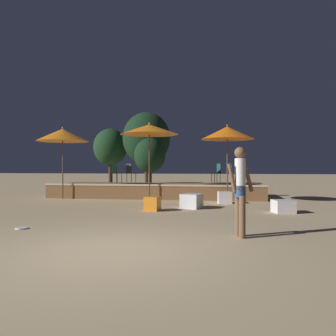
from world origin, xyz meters
The scene contains 18 objects.
ground_plane centered at (0.00, 0.00, 0.00)m, with size 120.00×120.00×0.00m, color tan.
wooden_deck centered at (-0.99, 9.97, 0.30)m, with size 9.67×3.13×0.67m.
patio_umbrella_0 centered at (-4.89, 8.20, 2.81)m, with size 2.24×2.24×3.17m.
patio_umbrella_1 centered at (2.21, 8.04, 2.77)m, with size 2.11×2.11×3.11m.
patio_umbrella_2 centered at (-1.01, 8.18, 2.98)m, with size 2.45×2.45×3.28m.
cube_seat_0 centered at (2.10, 7.59, 0.23)m, with size 0.57×0.57×0.45m.
cube_seat_1 centered at (-0.25, 5.09, 0.23)m, with size 0.51×0.51×0.46m.
cube_seat_2 centered at (3.84, 5.23, 0.20)m, with size 0.70×0.70×0.40m.
cube_seat_3 centered at (0.95, 5.91, 0.25)m, with size 0.79×0.79×0.49m.
person_1 centered at (2.28, 1.45, 1.01)m, with size 0.56×0.31×1.82m.
bistro_chair_0 centered at (2.77, 10.39, 1.22)m, with size 0.41×0.41×0.90m.
bistro_chair_1 centered at (-2.32, 9.89, 1.22)m, with size 0.47×0.47×0.90m.
bistro_chair_2 centered at (-2.78, 9.10, 1.22)m, with size 0.47×0.47×0.90m.
bistro_chair_3 centered at (1.82, 10.61, 1.22)m, with size 0.47×0.46×0.90m.
frisbee_disc centered at (-2.60, 1.60, 0.02)m, with size 0.27×0.27×0.03m.
background_tree_0 centered at (-3.60, 19.39, 3.59)m, with size 3.66×3.66×5.61m.
background_tree_1 centered at (-6.80, 20.25, 3.00)m, with size 2.72×2.72×4.51m.
background_tree_2 centered at (-2.82, 16.88, 2.20)m, with size 2.18×2.18×3.41m.
Camera 1 is at (1.84, -5.28, 1.42)m, focal length 35.00 mm.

